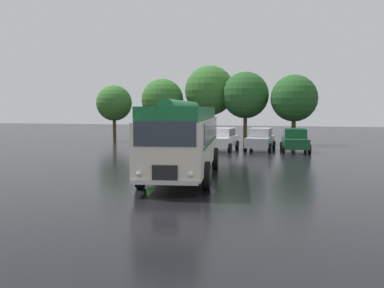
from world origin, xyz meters
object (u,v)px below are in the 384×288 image
car_near_left (187,137)px  car_far_right (295,140)px  vintage_bus (183,136)px  car_mid_left (222,139)px  car_mid_right (260,139)px

car_near_left → car_far_right: (8.38, -0.83, 0.00)m
vintage_bus → car_far_right: vintage_bus is taller
vintage_bus → car_far_right: (4.37, 13.54, -1.05)m
car_near_left → car_mid_left: (3.06, -0.99, 0.00)m
car_near_left → car_far_right: 8.43m
car_mid_right → car_far_right: size_ratio=0.97×
car_near_left → car_mid_left: size_ratio=1.02×
vintage_bus → car_mid_left: (-0.95, 13.38, -1.05)m
vintage_bus → car_far_right: 14.27m
vintage_bus → car_near_left: size_ratio=2.40×
car_mid_right → car_mid_left: bearing=-168.0°
vintage_bus → car_far_right: bearing=72.1°
vintage_bus → car_mid_right: bearing=82.6°
car_mid_left → car_near_left: bearing=162.0°
car_near_left → car_mid_right: (5.83, -0.41, 0.00)m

